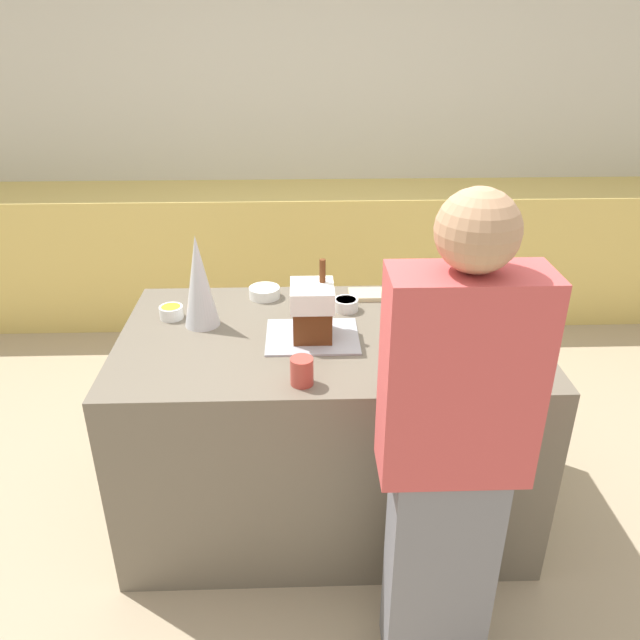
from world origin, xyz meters
TOP-DOWN VIEW (x-y plane):
  - ground_plane at (0.00, 0.00)m, footprint 12.00×12.00m
  - wall_back at (0.00, 2.38)m, footprint 8.00×0.05m
  - back_cabinet_block at (0.00, 2.05)m, footprint 6.00×0.60m
  - kitchen_island at (0.00, 0.00)m, footprint 1.66×0.95m
  - baking_tray at (-0.06, -0.03)m, footprint 0.36×0.30m
  - gingerbread_house at (-0.06, -0.03)m, footprint 0.17×0.19m
  - decorative_tree at (-0.51, 0.10)m, footprint 0.14×0.14m
  - candy_bowl_beside_tree at (-0.27, 0.36)m, footprint 0.14×0.14m
  - candy_bowl_center_rear at (0.46, 0.35)m, footprint 0.13×0.13m
  - candy_bowl_far_left at (0.09, 0.21)m, footprint 0.11×0.11m
  - candy_bowl_front_corner at (0.49, 0.01)m, footprint 0.13×0.13m
  - candy_bowl_far_right at (-0.65, 0.16)m, footprint 0.10×0.10m
  - candy_bowl_near_tray_left at (0.61, 0.24)m, footprint 0.12×0.12m
  - cookbook at (0.21, 0.35)m, footprint 0.19×0.12m
  - mug at (-0.11, -0.37)m, footprint 0.08×0.08m
  - person at (0.34, -0.74)m, footprint 0.44×0.55m

SIDE VIEW (x-z plane):
  - ground_plane at x=0.00m, z-range 0.00..0.00m
  - kitchen_island at x=0.00m, z-range 0.00..0.88m
  - back_cabinet_block at x=0.00m, z-range 0.00..0.93m
  - person at x=0.34m, z-range 0.03..1.69m
  - baking_tray at x=-0.06m, z-range 0.88..0.89m
  - cookbook at x=0.21m, z-range 0.88..0.90m
  - candy_bowl_front_corner at x=0.49m, z-range 0.89..0.93m
  - candy_bowl_near_tray_left at x=0.61m, z-range 0.89..0.93m
  - candy_bowl_center_rear at x=0.46m, z-range 0.89..0.93m
  - candy_bowl_beside_tree at x=-0.27m, z-range 0.89..0.94m
  - candy_bowl_far_left at x=0.09m, z-range 0.89..0.94m
  - candy_bowl_far_right at x=-0.65m, z-range 0.89..0.94m
  - mug at x=-0.11m, z-range 0.88..0.98m
  - gingerbread_house at x=-0.06m, z-range 0.85..1.16m
  - decorative_tree at x=-0.51m, z-range 0.88..1.27m
  - wall_back at x=0.00m, z-range 0.00..2.60m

